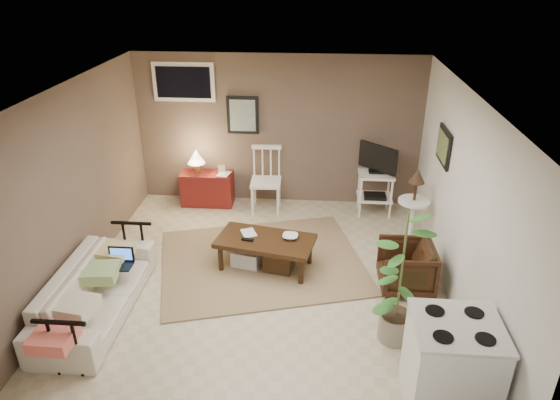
# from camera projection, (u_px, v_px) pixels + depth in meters

# --- Properties ---
(floor) EXTENTS (5.00, 5.00, 0.00)m
(floor) POSITION_uv_depth(u_px,v_px,m) (261.00, 286.00, 6.16)
(floor) COLOR #C1B293
(floor) RESTS_ON ground
(art_back) EXTENTS (0.50, 0.03, 0.60)m
(art_back) POSITION_uv_depth(u_px,v_px,m) (243.00, 115.00, 7.80)
(art_back) COLOR black
(art_right) EXTENTS (0.03, 0.60, 0.45)m
(art_right) POSITION_uv_depth(u_px,v_px,m) (444.00, 146.00, 6.29)
(art_right) COLOR black
(window) EXTENTS (0.96, 0.03, 0.60)m
(window) POSITION_uv_depth(u_px,v_px,m) (184.00, 82.00, 7.64)
(window) COLOR white
(rug) EXTENTS (3.06, 2.70, 0.02)m
(rug) POSITION_uv_depth(u_px,v_px,m) (262.00, 261.00, 6.65)
(rug) COLOR #967E57
(rug) RESTS_ON floor
(coffee_table) EXTENTS (1.32, 0.87, 0.46)m
(coffee_table) POSITION_uv_depth(u_px,v_px,m) (265.00, 251.00, 6.43)
(coffee_table) COLOR #341C0E
(coffee_table) RESTS_ON floor
(sofa) EXTENTS (0.57, 1.96, 0.77)m
(sofa) POSITION_uv_depth(u_px,v_px,m) (94.00, 284.00, 5.56)
(sofa) COLOR beige
(sofa) RESTS_ON floor
(sofa_pillows) EXTENTS (0.38, 1.86, 0.13)m
(sofa_pillows) POSITION_uv_depth(u_px,v_px,m) (88.00, 290.00, 5.31)
(sofa_pillows) COLOR beige
(sofa_pillows) RESTS_ON sofa
(sofa_end_rails) EXTENTS (0.53, 1.96, 0.66)m
(sofa_end_rails) POSITION_uv_depth(u_px,v_px,m) (105.00, 288.00, 5.57)
(sofa_end_rails) COLOR black
(sofa_end_rails) RESTS_ON floor
(laptop) EXTENTS (0.30, 0.22, 0.21)m
(laptop) POSITION_uv_depth(u_px,v_px,m) (120.00, 260.00, 5.80)
(laptop) COLOR black
(laptop) RESTS_ON sofa
(red_console) EXTENTS (0.82, 0.37, 0.95)m
(red_console) POSITION_uv_depth(u_px,v_px,m) (206.00, 186.00, 8.11)
(red_console) COLOR maroon
(red_console) RESTS_ON floor
(spindle_chair) EXTENTS (0.48, 0.48, 1.03)m
(spindle_chair) POSITION_uv_depth(u_px,v_px,m) (266.00, 182.00, 7.86)
(spindle_chair) COLOR white
(spindle_chair) RESTS_ON floor
(tv_stand) EXTENTS (0.54, 0.49, 1.14)m
(tv_stand) POSITION_uv_depth(u_px,v_px,m) (376.00, 178.00, 7.70)
(tv_stand) COLOR white
(tv_stand) RESTS_ON floor
(side_table) EXTENTS (0.43, 0.43, 1.15)m
(side_table) POSITION_uv_depth(u_px,v_px,m) (414.00, 199.00, 6.77)
(side_table) COLOR white
(side_table) RESTS_ON floor
(armchair) EXTENTS (0.60, 0.64, 0.65)m
(armchair) POSITION_uv_depth(u_px,v_px,m) (406.00, 265.00, 6.01)
(armchair) COLOR black
(armchair) RESTS_ON floor
(potted_plant) EXTENTS (0.38, 0.38, 1.53)m
(potted_plant) POSITION_uv_depth(u_px,v_px,m) (401.00, 274.00, 4.98)
(potted_plant) COLOR gray
(potted_plant) RESTS_ON floor
(stove) EXTENTS (0.74, 0.68, 0.96)m
(stove) POSITION_uv_depth(u_px,v_px,m) (451.00, 368.00, 4.28)
(stove) COLOR white
(stove) RESTS_ON floor
(bowl) EXTENTS (0.20, 0.06, 0.20)m
(bowl) POSITION_uv_depth(u_px,v_px,m) (290.00, 231.00, 6.32)
(bowl) COLOR #341C0E
(bowl) RESTS_ON coffee_table
(book_table) EXTENTS (0.16, 0.08, 0.23)m
(book_table) POSITION_uv_depth(u_px,v_px,m) (242.00, 227.00, 6.39)
(book_table) COLOR #341C0E
(book_table) RESTS_ON coffee_table
(book_console) EXTENTS (0.18, 0.06, 0.24)m
(book_console) POSITION_uv_depth(u_px,v_px,m) (218.00, 167.00, 7.91)
(book_console) COLOR #341C0E
(book_console) RESTS_ON red_console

